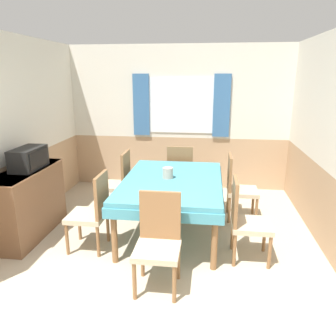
% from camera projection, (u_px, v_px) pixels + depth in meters
% --- Properties ---
extents(ground_plane, '(16.00, 16.00, 0.00)m').
position_uv_depth(ground_plane, '(132.00, 335.00, 2.71)').
color(ground_plane, tan).
extents(wall_back, '(4.39, 0.09, 2.60)m').
position_uv_depth(wall_back, '(179.00, 118.00, 6.02)').
color(wall_back, silver).
rests_on(wall_back, ground_plane).
extents(wall_left, '(0.05, 4.22, 2.60)m').
position_uv_depth(wall_left, '(16.00, 134.00, 4.42)').
color(wall_left, silver).
rests_on(wall_left, ground_plane).
extents(wall_right, '(0.05, 4.22, 2.60)m').
position_uv_depth(wall_right, '(330.00, 142.00, 3.93)').
color(wall_right, silver).
rests_on(wall_right, ground_plane).
extents(dining_table, '(1.31, 1.88, 0.75)m').
position_uv_depth(dining_table, '(172.00, 186.00, 4.33)').
color(dining_table, teal).
rests_on(dining_table, ground_plane).
extents(chair_left_near, '(0.44, 0.44, 0.96)m').
position_uv_depth(chair_left_near, '(93.00, 210.00, 3.94)').
color(chair_left_near, brown).
rests_on(chair_left_near, ground_plane).
extents(chair_left_far, '(0.44, 0.44, 0.96)m').
position_uv_depth(chair_left_far, '(118.00, 181.00, 5.02)').
color(chair_left_far, brown).
rests_on(chair_left_far, ground_plane).
extents(chair_right_near, '(0.44, 0.44, 0.96)m').
position_uv_depth(chair_right_near, '(245.00, 218.00, 3.71)').
color(chair_right_near, brown).
rests_on(chair_right_near, ground_plane).
extents(chair_head_window, '(0.44, 0.44, 0.96)m').
position_uv_depth(chair_head_window, '(180.00, 172.00, 5.50)').
color(chair_head_window, brown).
rests_on(chair_head_window, ground_plane).
extents(chair_head_near, '(0.44, 0.44, 0.96)m').
position_uv_depth(chair_head_near, '(158.00, 239.00, 3.24)').
color(chair_head_near, brown).
rests_on(chair_head_near, ground_plane).
extents(chair_right_far, '(0.44, 0.44, 0.96)m').
position_uv_depth(chair_right_far, '(238.00, 186.00, 4.80)').
color(chair_right_far, brown).
rests_on(chair_right_far, ground_plane).
extents(sideboard, '(0.46, 1.27, 0.90)m').
position_uv_depth(sideboard, '(28.00, 202.00, 4.30)').
color(sideboard, brown).
rests_on(sideboard, ground_plane).
extents(tv, '(0.29, 0.54, 0.28)m').
position_uv_depth(tv, '(29.00, 158.00, 4.20)').
color(tv, black).
rests_on(tv, sideboard).
extents(vase, '(0.14, 0.14, 0.14)m').
position_uv_depth(vase, '(168.00, 173.00, 4.32)').
color(vase, '#A39989').
rests_on(vase, dining_table).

